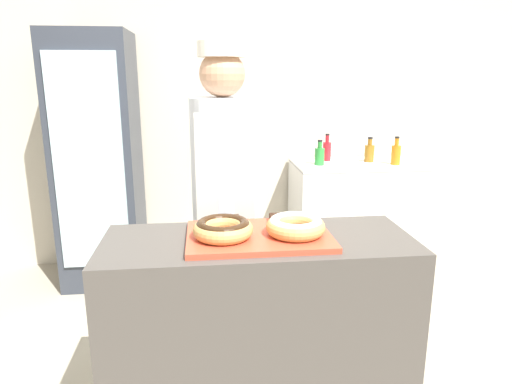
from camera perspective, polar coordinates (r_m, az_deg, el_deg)
wall_back at (r=3.96m, az=-3.38°, el=10.55°), size 8.00×0.06×2.70m
display_counter at (r=2.16m, az=0.31°, el=-17.62°), size 1.33×0.52×0.94m
serving_tray at (r=1.95m, az=0.33°, el=-5.53°), size 0.61×0.42×0.02m
donut_chocolate_glaze at (r=1.89m, az=-4.15°, el=-4.51°), size 0.25×0.25×0.08m
donut_light_glaze at (r=1.92m, az=4.97°, el=-4.18°), size 0.25×0.25×0.08m
brownie_back_left at (r=2.06m, az=-3.26°, el=-3.55°), size 0.08×0.08×0.03m
brownie_back_right at (r=2.09m, az=2.94°, el=-3.33°), size 0.08×0.08×0.03m
baker_person at (r=2.46m, az=-3.96°, el=-1.12°), size 0.34×0.34×1.78m
beverage_fridge at (r=3.73m, az=-19.08°, el=3.58°), size 0.59×0.61×1.93m
chest_freezer at (r=3.97m, az=12.36°, el=-2.84°), size 1.06×0.61×0.91m
bottle_amber at (r=3.92m, az=13.99°, el=4.84°), size 0.08×0.08×0.21m
bottle_red at (r=3.90m, az=8.85°, el=5.18°), size 0.07×0.07×0.23m
bottle_green at (r=3.70m, az=7.95°, el=4.56°), size 0.08×0.08×0.20m
bottle_orange at (r=3.85m, az=17.09°, el=4.58°), size 0.07×0.07×0.23m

